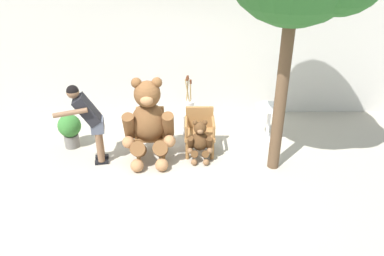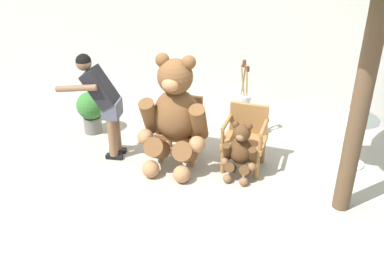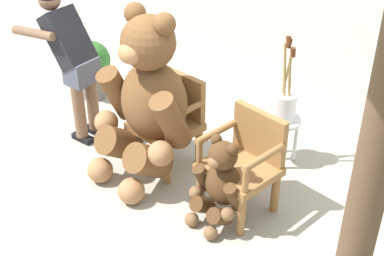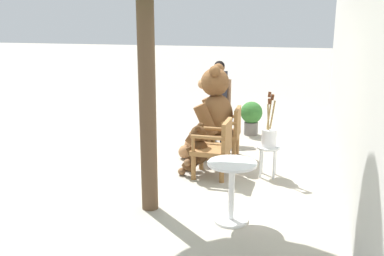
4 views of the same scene
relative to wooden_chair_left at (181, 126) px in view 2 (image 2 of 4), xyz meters
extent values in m
plane|color=#A8A091|center=(0.46, -0.53, -0.46)|extent=(60.00, 60.00, 0.00)
cube|color=beige|center=(0.46, 1.87, 0.94)|extent=(10.00, 0.16, 2.80)
cube|color=olive|center=(0.00, -0.06, -0.06)|extent=(0.58, 0.55, 0.07)
cylinder|color=olive|center=(-0.22, -0.28, -0.28)|extent=(0.07, 0.07, 0.37)
cylinder|color=olive|center=(0.24, -0.26, -0.28)|extent=(0.07, 0.07, 0.37)
cylinder|color=olive|center=(-0.24, 0.14, -0.28)|extent=(0.07, 0.07, 0.37)
cylinder|color=olive|center=(0.22, 0.16, -0.28)|extent=(0.07, 0.07, 0.37)
cube|color=olive|center=(-0.01, 0.17, 0.19)|extent=(0.52, 0.08, 0.42)
cylinder|color=olive|center=(-0.25, -0.07, 0.20)|extent=(0.08, 0.48, 0.06)
cylinder|color=olive|center=(-0.24, -0.28, 0.09)|extent=(0.05, 0.05, 0.22)
cylinder|color=olive|center=(0.25, -0.05, 0.20)|extent=(0.08, 0.48, 0.06)
cylinder|color=olive|center=(0.26, -0.26, 0.09)|extent=(0.05, 0.05, 0.22)
cube|color=olive|center=(0.92, -0.06, -0.06)|extent=(0.56, 0.52, 0.07)
cylinder|color=olive|center=(0.69, -0.27, -0.28)|extent=(0.07, 0.07, 0.37)
cylinder|color=olive|center=(1.15, -0.27, -0.28)|extent=(0.07, 0.07, 0.37)
cylinder|color=olive|center=(0.69, 0.15, -0.28)|extent=(0.07, 0.07, 0.37)
cylinder|color=olive|center=(1.15, 0.15, -0.28)|extent=(0.07, 0.07, 0.37)
cube|color=olive|center=(0.92, 0.17, 0.19)|extent=(0.52, 0.06, 0.42)
cylinder|color=olive|center=(0.67, -0.06, 0.20)|extent=(0.06, 0.48, 0.06)
cylinder|color=olive|center=(0.67, -0.27, 0.09)|extent=(0.05, 0.05, 0.22)
cylinder|color=olive|center=(1.17, -0.06, 0.20)|extent=(0.06, 0.48, 0.06)
cylinder|color=olive|center=(1.17, -0.27, 0.09)|extent=(0.05, 0.05, 0.22)
ellipsoid|color=brown|center=(0.00, -0.18, 0.25)|extent=(0.66, 0.57, 0.74)
sphere|color=brown|center=(0.00, -0.22, 0.82)|extent=(0.47, 0.47, 0.47)
ellipsoid|color=#A47148|center=(0.01, -0.42, 0.78)|extent=(0.23, 0.18, 0.17)
sphere|color=black|center=(0.01, -0.42, 0.79)|extent=(0.07, 0.07, 0.07)
sphere|color=brown|center=(-0.17, -0.20, 1.01)|extent=(0.18, 0.18, 0.18)
sphere|color=brown|center=(0.18, -0.19, 1.01)|extent=(0.18, 0.18, 0.18)
cylinder|color=brown|center=(-0.33, -0.32, 0.25)|extent=(0.23, 0.42, 0.56)
sphere|color=#A47148|center=(-0.34, -0.47, 0.00)|extent=(0.22, 0.22, 0.22)
cylinder|color=brown|center=(0.35, -0.29, 0.25)|extent=(0.23, 0.42, 0.56)
sphere|color=#A47148|center=(0.38, -0.43, 0.00)|extent=(0.22, 0.22, 0.22)
cylinder|color=brown|center=(-0.18, -0.46, -0.15)|extent=(0.29, 0.47, 0.43)
sphere|color=#A47148|center=(-0.19, -0.68, -0.35)|extent=(0.23, 0.23, 0.23)
cylinder|color=brown|center=(0.21, -0.44, -0.15)|extent=(0.29, 0.47, 0.43)
sphere|color=#A47148|center=(0.24, -0.66, -0.35)|extent=(0.23, 0.23, 0.23)
ellipsoid|color=#4C3019|center=(0.92, -0.24, -0.11)|extent=(0.32, 0.27, 0.37)
sphere|color=#4C3019|center=(0.92, -0.26, 0.18)|extent=(0.23, 0.23, 0.23)
ellipsoid|color=brown|center=(0.92, -0.36, 0.16)|extent=(0.11, 0.09, 0.09)
sphere|color=black|center=(0.92, -0.36, 0.17)|extent=(0.03, 0.03, 0.03)
sphere|color=#4C3019|center=(0.83, -0.25, 0.28)|extent=(0.09, 0.09, 0.09)
sphere|color=#4C3019|center=(1.01, -0.25, 0.28)|extent=(0.09, 0.09, 0.09)
cylinder|color=#4C3019|center=(0.75, -0.30, -0.11)|extent=(0.10, 0.20, 0.28)
sphere|color=brown|center=(0.74, -0.38, -0.23)|extent=(0.11, 0.11, 0.11)
cylinder|color=#4C3019|center=(1.09, -0.30, -0.11)|extent=(0.10, 0.20, 0.28)
sphere|color=brown|center=(1.10, -0.38, -0.23)|extent=(0.11, 0.11, 0.11)
cylinder|color=#4C3019|center=(0.82, -0.38, -0.31)|extent=(0.14, 0.23, 0.22)
sphere|color=brown|center=(0.81, -0.49, -0.40)|extent=(0.12, 0.12, 0.12)
cylinder|color=#4C3019|center=(1.02, -0.38, -0.31)|extent=(0.14, 0.23, 0.22)
sphere|color=brown|center=(1.03, -0.49, -0.40)|extent=(0.12, 0.12, 0.12)
cube|color=black|center=(-0.90, -0.25, -0.43)|extent=(0.25, 0.13, 0.06)
cylinder|color=brown|center=(-0.90, -0.25, 0.01)|extent=(0.12, 0.12, 0.82)
cube|color=black|center=(-0.87, -0.43, -0.43)|extent=(0.25, 0.13, 0.06)
cylinder|color=brown|center=(-0.87, -0.43, 0.01)|extent=(0.12, 0.12, 0.82)
cube|color=#4C5160|center=(-0.89, -0.34, 0.29)|extent=(0.27, 0.33, 0.24)
cube|color=black|center=(-1.02, -0.37, 0.59)|extent=(0.50, 0.39, 0.57)
sphere|color=brown|center=(-1.21, -0.40, 0.93)|extent=(0.21, 0.21, 0.21)
sphere|color=black|center=(-1.21, -0.40, 0.95)|extent=(0.21, 0.21, 0.21)
cylinder|color=brown|center=(-1.24, -0.60, 0.64)|extent=(0.57, 0.18, 0.14)
cylinder|color=brown|center=(-1.06, -0.18, 0.47)|extent=(0.23, 0.12, 0.50)
cylinder|color=silver|center=(0.71, 0.76, -0.02)|extent=(0.34, 0.34, 0.03)
cylinder|color=silver|center=(0.81, 0.86, -0.25)|extent=(0.04, 0.04, 0.43)
cylinder|color=silver|center=(0.61, 0.86, -0.25)|extent=(0.04, 0.04, 0.43)
cylinder|color=silver|center=(0.81, 0.66, -0.25)|extent=(0.04, 0.04, 0.43)
cylinder|color=silver|center=(0.61, 0.66, -0.25)|extent=(0.04, 0.04, 0.43)
cylinder|color=white|center=(0.71, 0.76, 0.13)|extent=(0.22, 0.22, 0.26)
cylinder|color=#997A47|center=(0.68, 0.78, 0.38)|extent=(0.07, 0.10, 0.61)
cylinder|color=#592D19|center=(0.68, 0.78, 0.73)|extent=(0.05, 0.05, 0.09)
cylinder|color=#997A47|center=(0.70, 0.74, 0.40)|extent=(0.13, 0.08, 0.65)
cylinder|color=#592D19|center=(0.70, 0.74, 0.77)|extent=(0.06, 0.05, 0.09)
cylinder|color=#997A47|center=(0.75, 0.74, 0.36)|extent=(0.04, 0.07, 0.57)
cylinder|color=#592D19|center=(0.75, 0.74, 0.68)|extent=(0.05, 0.05, 0.08)
cylinder|color=white|center=(2.32, 0.50, 0.24)|extent=(0.56, 0.56, 0.03)
cylinder|color=white|center=(2.32, 0.50, -0.12)|extent=(0.07, 0.07, 0.69)
cylinder|color=white|center=(2.32, 0.50, -0.45)|extent=(0.40, 0.40, 0.03)
cylinder|color=brown|center=(2.23, -0.54, 1.02)|extent=(0.20, 0.20, 2.97)
cylinder|color=slate|center=(-1.57, 0.20, -0.33)|extent=(0.28, 0.28, 0.26)
sphere|color=#33702D|center=(-1.57, 0.20, 0.00)|extent=(0.44, 0.44, 0.44)
camera|label=1|loc=(0.74, -6.20, 3.26)|focal=35.00mm
camera|label=2|loc=(1.86, -5.02, 2.77)|focal=40.00mm
camera|label=3|loc=(3.22, -2.74, 2.53)|focal=50.00mm
camera|label=4|loc=(6.83, 1.27, 1.82)|focal=40.00mm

